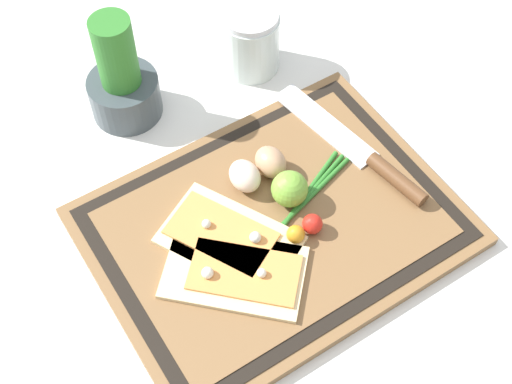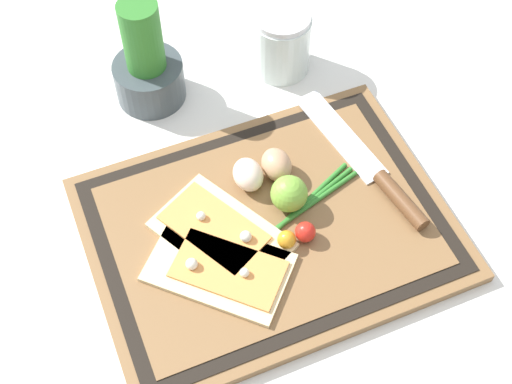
# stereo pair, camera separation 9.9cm
# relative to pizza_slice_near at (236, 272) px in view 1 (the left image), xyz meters

# --- Properties ---
(ground_plane) EXTENTS (6.00, 6.00, 0.00)m
(ground_plane) POSITION_rel_pizza_slice_near_xyz_m (0.09, 0.04, -0.02)
(ground_plane) COLOR silver
(cutting_board) EXTENTS (0.49, 0.37, 0.02)m
(cutting_board) POSITION_rel_pizza_slice_near_xyz_m (0.09, 0.04, -0.01)
(cutting_board) COLOR brown
(cutting_board) RESTS_ON ground_plane
(pizza_slice_near) EXTENTS (0.21, 0.21, 0.02)m
(pizza_slice_near) POSITION_rel_pizza_slice_near_xyz_m (0.00, 0.00, 0.00)
(pizza_slice_near) COLOR beige
(pizza_slice_near) RESTS_ON cutting_board
(pizza_slice_far) EXTENTS (0.18, 0.21, 0.02)m
(pizza_slice_far) POSITION_rel_pizza_slice_near_xyz_m (0.02, 0.05, 0.00)
(pizza_slice_far) COLOR beige
(pizza_slice_far) RESTS_ON cutting_board
(knife) EXTENTS (0.08, 0.29, 0.02)m
(knife) POSITION_rel_pizza_slice_near_xyz_m (0.26, 0.05, 0.00)
(knife) COLOR silver
(knife) RESTS_ON cutting_board
(egg_brown) EXTENTS (0.04, 0.05, 0.04)m
(egg_brown) POSITION_rel_pizza_slice_near_xyz_m (0.13, 0.12, 0.02)
(egg_brown) COLOR tan
(egg_brown) RESTS_ON cutting_board
(egg_pink) EXTENTS (0.04, 0.05, 0.04)m
(egg_pink) POSITION_rel_pizza_slice_near_xyz_m (0.09, 0.12, 0.02)
(egg_pink) COLOR beige
(egg_pink) RESTS_ON cutting_board
(lime) EXTENTS (0.05, 0.05, 0.05)m
(lime) POSITION_rel_pizza_slice_near_xyz_m (0.12, 0.06, 0.02)
(lime) COLOR #70A838
(lime) RESTS_ON cutting_board
(cherry_tomato_red) EXTENTS (0.03, 0.03, 0.03)m
(cherry_tomato_red) POSITION_rel_pizza_slice_near_xyz_m (0.12, 0.00, 0.01)
(cherry_tomato_red) COLOR red
(cherry_tomato_red) RESTS_ON cutting_board
(cherry_tomato_yellow) EXTENTS (0.03, 0.03, 0.03)m
(cherry_tomato_yellow) POSITION_rel_pizza_slice_near_xyz_m (0.10, 0.00, 0.01)
(cherry_tomato_yellow) COLOR orange
(cherry_tomato_yellow) RESTS_ON cutting_board
(scallion_bunch) EXTENTS (0.26, 0.12, 0.01)m
(scallion_bunch) POSITION_rel_pizza_slice_near_xyz_m (0.10, 0.03, -0.00)
(scallion_bunch) COLOR #2D7528
(scallion_bunch) RESTS_ON cutting_board
(herb_pot) EXTENTS (0.11, 0.11, 0.18)m
(herb_pot) POSITION_rel_pizza_slice_near_xyz_m (0.01, 0.35, 0.04)
(herb_pot) COLOR #3D474C
(herb_pot) RESTS_ON ground_plane
(sauce_jar) EXTENTS (0.09, 0.09, 0.11)m
(sauce_jar) POSITION_rel_pizza_slice_near_xyz_m (0.23, 0.33, 0.02)
(sauce_jar) COLOR silver
(sauce_jar) RESTS_ON ground_plane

